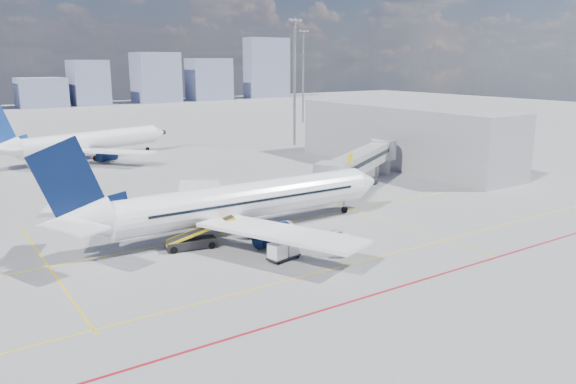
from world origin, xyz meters
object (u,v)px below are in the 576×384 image
main_aircraft (234,203)px  cargo_dolly (284,250)px  baggage_tug (339,238)px  second_aircraft (84,142)px  belt_loader (193,241)px  ramp_worker (346,248)px

main_aircraft → cargo_dolly: 9.61m
main_aircraft → baggage_tug: bearing=-52.0°
baggage_tug → cargo_dolly: bearing=-159.4°
second_aircraft → belt_loader: second_aircraft is taller
main_aircraft → ramp_worker: main_aircraft is taller
main_aircraft → second_aircraft: (-1.16, 53.06, 0.00)m
ramp_worker → main_aircraft: bearing=42.9°
baggage_tug → belt_loader: (-12.21, 6.81, 0.06)m
second_aircraft → ramp_worker: 65.35m
cargo_dolly → baggage_tug: bearing=-5.8°
main_aircraft → cargo_dolly: bearing=-89.8°
main_aircraft → second_aircraft: main_aircraft is taller
second_aircraft → main_aircraft: bearing=-105.7°
second_aircraft → baggage_tug: size_ratio=16.00×
baggage_tug → ramp_worker: bearing=-104.2°
baggage_tug → ramp_worker: ramp_worker is taller
belt_loader → ramp_worker: belt_loader is taller
belt_loader → ramp_worker: 14.41m
second_aircraft → ramp_worker: bearing=-101.7°
second_aircraft → baggage_tug: bearing=-99.7°
baggage_tug → belt_loader: belt_loader is taller
main_aircraft → second_aircraft: size_ratio=1.10×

